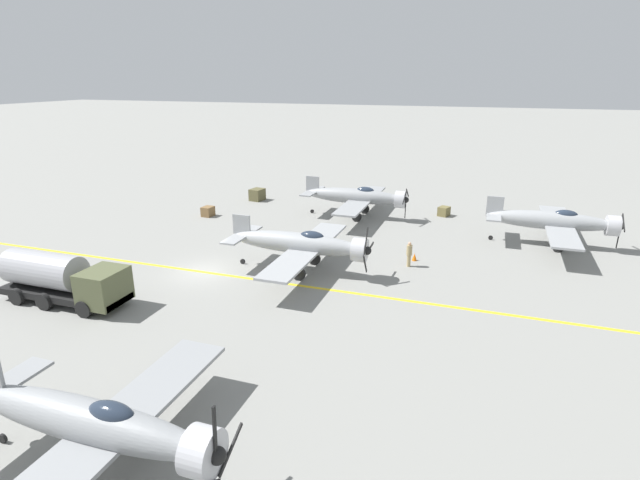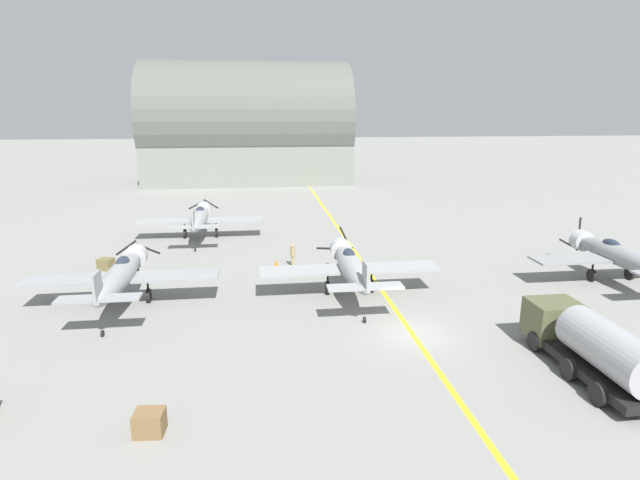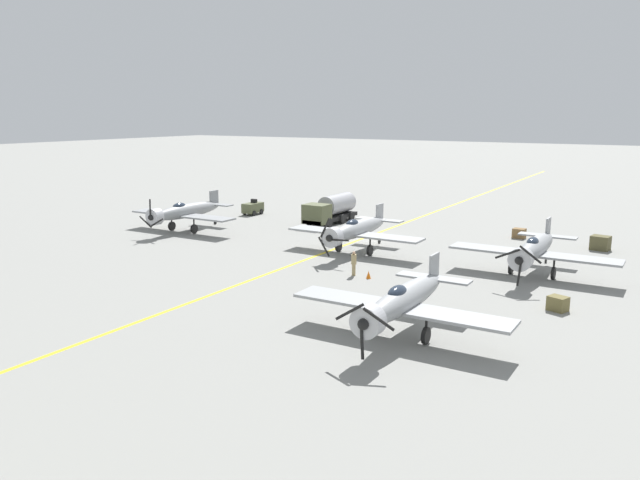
# 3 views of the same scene
# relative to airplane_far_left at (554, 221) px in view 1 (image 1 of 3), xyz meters

# --- Properties ---
(ground_plane) EXTENTS (400.00, 400.00, 0.00)m
(ground_plane) POSITION_rel_airplane_far_left_xyz_m (13.88, -23.05, -2.01)
(ground_plane) COLOR gray
(taxiway_stripe) EXTENTS (0.30, 160.00, 0.01)m
(taxiway_stripe) POSITION_rel_airplane_far_left_xyz_m (13.88, -23.05, -2.01)
(taxiway_stripe) COLOR yellow
(taxiway_stripe) RESTS_ON ground
(airplane_far_left) EXTENTS (12.00, 9.98, 3.65)m
(airplane_far_left) POSITION_rel_airplane_far_left_xyz_m (0.00, 0.00, 0.00)
(airplane_far_left) COLOR #949699
(airplane_far_left) RESTS_ON ground
(airplane_mid_center) EXTENTS (12.00, 9.98, 3.65)m
(airplane_mid_center) POSITION_rel_airplane_far_left_xyz_m (11.58, -16.70, -0.00)
(airplane_mid_center) COLOR #989A9D
(airplane_mid_center) RESTS_ON ground
(airplane_mid_right) EXTENTS (12.00, 9.98, 3.80)m
(airplane_mid_right) POSITION_rel_airplane_far_left_xyz_m (30.89, -16.51, 0.00)
(airplane_mid_right) COLOR gray
(airplane_mid_right) RESTS_ON ground
(airplane_mid_left) EXTENTS (12.00, 9.98, 3.65)m
(airplane_mid_left) POSITION_rel_airplane_far_left_xyz_m (-3.07, -16.71, -0.00)
(airplane_mid_left) COLOR gray
(airplane_mid_left) RESTS_ON ground
(fuel_tanker) EXTENTS (2.68, 8.00, 2.98)m
(fuel_tanker) POSITION_rel_airplane_far_left_xyz_m (20.72, -28.17, -0.50)
(fuel_tanker) COLOR black
(fuel_tanker) RESTS_ON ground
(ground_crew_walking) EXTENTS (0.40, 0.40, 1.81)m
(ground_crew_walking) POSITION_rel_airplane_far_left_xyz_m (8.20, -9.94, -1.02)
(ground_crew_walking) COLOR tan
(ground_crew_walking) RESTS_ON ground
(supply_crate_by_tanker) EXTENTS (1.30, 1.20, 0.89)m
(supply_crate_by_tanker) POSITION_rel_airplane_far_left_xyz_m (-6.26, -8.97, -1.57)
(supply_crate_by_tanker) COLOR brown
(supply_crate_by_tanker) RESTS_ON ground
(supply_crate_mid_lane) EXTENTS (1.67, 1.47, 1.25)m
(supply_crate_mid_lane) POSITION_rel_airplane_far_left_xyz_m (-6.10, -28.66, -1.39)
(supply_crate_mid_lane) COLOR brown
(supply_crate_mid_lane) RESTS_ON ground
(supply_crate_outboard) EXTENTS (1.18, 1.01, 0.93)m
(supply_crate_outboard) POSITION_rel_airplane_far_left_xyz_m (1.24, -30.32, -1.55)
(supply_crate_outboard) COLOR brown
(supply_crate_outboard) RESTS_ON ground
(traffic_cone) EXTENTS (0.36, 0.36, 0.55)m
(traffic_cone) POSITION_rel_airplane_far_left_xyz_m (6.88, -9.73, -1.74)
(traffic_cone) COLOR orange
(traffic_cone) RESTS_ON ground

